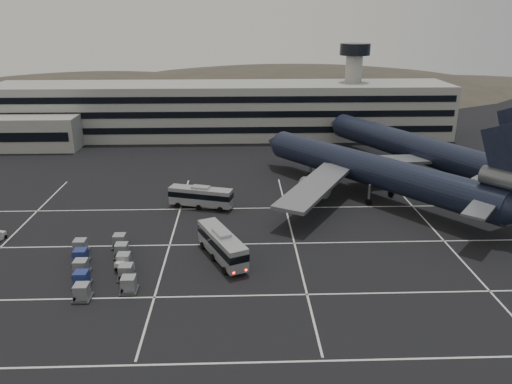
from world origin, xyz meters
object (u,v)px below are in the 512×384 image
Objects in this scene: bus_far at (201,196)px; uld_cluster at (103,264)px; trijet_main at (375,171)px; bus_near at (222,244)px.

bus_far is 24.62m from uld_cluster.
uld_cluster is (-41.74, -25.35, -4.29)m from trijet_main.
bus_far is 0.68× the size of uld_cluster.
trijet_main is 30.96m from bus_far.
bus_far is at bearing 149.02° from trijet_main.
uld_cluster is (-15.29, -2.74, -1.29)m from bus_near.
trijet_main is 34.93m from bus_near.
trijet_main reaches higher than bus_far.
bus_far reaches higher than uld_cluster.
trijet_main is at bearing 31.27° from uld_cluster.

